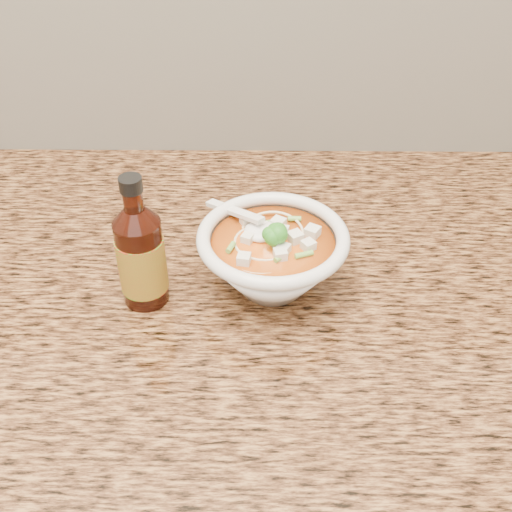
{
  "coord_description": "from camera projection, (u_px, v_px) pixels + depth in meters",
  "views": [
    {
      "loc": [
        0.19,
        1.05,
        1.43
      ],
      "look_at": [
        0.19,
        1.65,
        0.95
      ],
      "focal_mm": 45.0,
      "sensor_mm": 36.0,
      "label": 1
    }
  ],
  "objects": [
    {
      "name": "cabinet",
      "position": [
        149.0,
        474.0,
        1.12
      ],
      "size": [
        4.0,
        0.65,
        0.86
      ],
      "primitive_type": "cube",
      "color": "#35180F",
      "rests_on": "ground"
    },
    {
      "name": "counter_slab",
      "position": [
        113.0,
        281.0,
        0.84
      ],
      "size": [
        4.0,
        0.68,
        0.04
      ],
      "primitive_type": "cube",
      "color": "olive",
      "rests_on": "cabinet"
    },
    {
      "name": "soup_bowl",
      "position": [
        273.0,
        259.0,
        0.77
      ],
      "size": [
        0.18,
        0.18,
        0.1
      ],
      "rotation": [
        0.0,
        0.0,
        -0.11
      ],
      "color": "white",
      "rests_on": "counter_slab"
    },
    {
      "name": "hot_sauce_bottle",
      "position": [
        141.0,
        256.0,
        0.74
      ],
      "size": [
        0.07,
        0.07,
        0.17
      ],
      "rotation": [
        0.0,
        0.0,
        0.28
      ],
      "color": "#3C1108",
      "rests_on": "counter_slab"
    }
  ]
}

